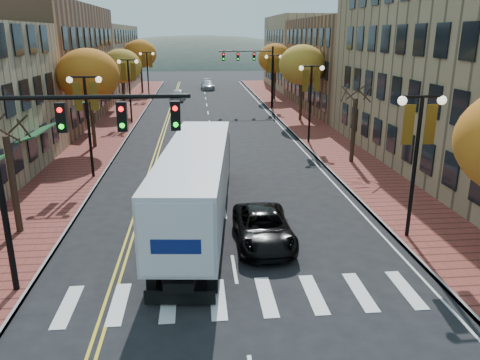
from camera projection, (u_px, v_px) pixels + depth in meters
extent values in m
plane|color=black|center=(245.00, 335.00, 13.50)|extent=(200.00, 200.00, 0.00)
cube|color=brown|center=(114.00, 126.00, 43.57)|extent=(4.00, 85.00, 0.15)
cube|color=brown|center=(303.00, 123.00, 45.15)|extent=(4.00, 85.00, 0.15)
cube|color=brown|center=(30.00, 65.00, 44.57)|extent=(12.00, 24.00, 11.00)
cube|color=#9E8966|center=(88.00, 59.00, 68.54)|extent=(12.00, 26.00, 9.50)
cube|color=brown|center=(368.00, 64.00, 53.54)|extent=(15.00, 24.00, 10.00)
cube|color=#9E8966|center=(320.00, 52.00, 74.29)|extent=(15.00, 20.00, 11.00)
cylinder|color=#382619|center=(13.00, 185.00, 19.64)|extent=(0.28, 0.28, 4.20)
cylinder|color=#382619|center=(92.00, 114.00, 34.73)|extent=(0.28, 0.28, 4.90)
ellipsoid|color=orange|center=(88.00, 75.00, 33.88)|extent=(4.48, 4.48, 3.81)
cylinder|color=#382619|center=(123.00, 91.00, 49.99)|extent=(0.28, 0.28, 4.55)
ellipsoid|color=gold|center=(122.00, 66.00, 49.20)|extent=(4.16, 4.16, 3.54)
cylinder|color=#382619|center=(141.00, 75.00, 67.02)|extent=(0.28, 0.28, 5.04)
ellipsoid|color=orange|center=(140.00, 54.00, 66.14)|extent=(4.61, 4.61, 3.92)
cylinder|color=#382619|center=(353.00, 130.00, 30.72)|extent=(0.28, 0.28, 4.20)
cylinder|color=#382619|center=(301.00, 95.00, 45.82)|extent=(0.28, 0.28, 4.90)
ellipsoid|color=gold|center=(302.00, 65.00, 44.96)|extent=(4.48, 4.48, 3.81)
cylinder|color=#382619|center=(274.00, 80.00, 61.04)|extent=(0.28, 0.28, 4.76)
ellipsoid|color=orange|center=(275.00, 58.00, 60.21)|extent=(4.35, 4.35, 3.70)
cylinder|color=black|center=(89.00, 130.00, 27.14)|extent=(0.16, 0.16, 6.00)
cylinder|color=black|center=(84.00, 77.00, 26.25)|extent=(1.60, 0.10, 0.10)
sphere|color=#FFF2CC|center=(69.00, 80.00, 26.22)|extent=(0.36, 0.36, 0.36)
sphere|color=#FFF2CC|center=(99.00, 80.00, 26.36)|extent=(0.36, 0.36, 0.36)
cube|color=#AF7B17|center=(78.00, 97.00, 26.54)|extent=(0.45, 0.03, 1.60)
cube|color=#AF7B17|center=(94.00, 97.00, 26.62)|extent=(0.45, 0.03, 1.60)
cylinder|color=black|center=(130.00, 93.00, 44.25)|extent=(0.16, 0.16, 6.00)
cylinder|color=black|center=(128.00, 60.00, 43.35)|extent=(1.60, 0.10, 0.10)
sphere|color=#FFF2CC|center=(119.00, 62.00, 43.33)|extent=(0.36, 0.36, 0.36)
sphere|color=#FFF2CC|center=(136.00, 62.00, 43.47)|extent=(0.36, 0.36, 0.36)
cube|color=#AF7B17|center=(124.00, 72.00, 43.64)|extent=(0.45, 0.03, 1.60)
cube|color=#AF7B17|center=(133.00, 72.00, 43.72)|extent=(0.45, 0.03, 1.60)
cylinder|color=black|center=(148.00, 76.00, 61.35)|extent=(0.16, 0.16, 6.00)
cylinder|color=black|center=(147.00, 53.00, 60.45)|extent=(1.60, 0.10, 0.10)
sphere|color=#FFF2CC|center=(140.00, 54.00, 60.43)|extent=(0.36, 0.36, 0.36)
sphere|color=#FFF2CC|center=(153.00, 54.00, 60.57)|extent=(0.36, 0.36, 0.36)
cube|color=#AF7B17|center=(144.00, 61.00, 60.74)|extent=(0.45, 0.03, 1.60)
cube|color=#AF7B17|center=(151.00, 61.00, 60.82)|extent=(0.45, 0.03, 1.60)
cylinder|color=black|center=(414.00, 171.00, 18.96)|extent=(0.16, 0.16, 6.00)
cylinder|color=black|center=(423.00, 97.00, 18.06)|extent=(1.60, 0.10, 0.10)
sphere|color=#FFF2CC|center=(402.00, 101.00, 18.04)|extent=(0.36, 0.36, 0.36)
sphere|color=#FFF2CC|center=(442.00, 100.00, 18.18)|extent=(0.36, 0.36, 0.36)
cube|color=#AF7B17|center=(408.00, 125.00, 18.35)|extent=(0.45, 0.03, 1.60)
cube|color=#AF7B17|center=(430.00, 124.00, 18.43)|extent=(0.45, 0.03, 1.60)
cylinder|color=black|center=(310.00, 106.00, 36.07)|extent=(0.16, 0.16, 6.00)
cylinder|color=black|center=(312.00, 66.00, 35.17)|extent=(1.60, 0.10, 0.10)
sphere|color=#FFF2CC|center=(301.00, 68.00, 35.14)|extent=(0.36, 0.36, 0.36)
sphere|color=#FFF2CC|center=(322.00, 68.00, 35.28)|extent=(0.36, 0.36, 0.36)
cube|color=#AF7B17|center=(305.00, 81.00, 35.46)|extent=(0.45, 0.03, 1.60)
cube|color=#AF7B17|center=(317.00, 81.00, 35.54)|extent=(0.45, 0.03, 1.60)
cylinder|color=black|center=(273.00, 83.00, 53.17)|extent=(0.16, 0.16, 6.00)
cylinder|color=black|center=(274.00, 55.00, 52.27)|extent=(1.60, 0.10, 0.10)
sphere|color=#FFF2CC|center=(266.00, 57.00, 52.25)|extent=(0.36, 0.36, 0.36)
sphere|color=#FFF2CC|center=(281.00, 57.00, 52.39)|extent=(0.36, 0.36, 0.36)
cube|color=#AF7B17|center=(269.00, 66.00, 52.56)|extent=(0.45, 0.03, 1.60)
cube|color=#AF7B17|center=(277.00, 66.00, 52.64)|extent=(0.45, 0.03, 1.60)
cylinder|color=black|center=(2.00, 195.00, 14.65)|extent=(0.20, 0.20, 7.00)
cylinder|color=black|center=(90.00, 97.00, 14.02)|extent=(6.00, 0.14, 0.14)
cube|color=black|center=(62.00, 118.00, 14.12)|extent=(0.30, 0.25, 0.90)
sphere|color=#FF0C0C|center=(59.00, 110.00, 13.91)|extent=(0.16, 0.16, 0.16)
cube|color=black|center=(122.00, 117.00, 14.28)|extent=(0.30, 0.25, 0.90)
sphere|color=#FF0C0C|center=(121.00, 109.00, 14.07)|extent=(0.16, 0.16, 0.16)
cube|color=black|center=(176.00, 116.00, 14.42)|extent=(0.30, 0.25, 0.90)
sphere|color=#FF0C0C|center=(175.00, 108.00, 14.21)|extent=(0.16, 0.16, 0.16)
cylinder|color=black|center=(272.00, 78.00, 53.01)|extent=(0.20, 0.20, 7.00)
cylinder|color=black|center=(246.00, 51.00, 51.85)|extent=(6.00, 0.14, 0.14)
cube|color=black|center=(254.00, 56.00, 52.11)|extent=(0.30, 0.25, 0.90)
sphere|color=#FF0C0C|center=(254.00, 54.00, 51.90)|extent=(0.16, 0.16, 0.16)
cube|color=black|center=(238.00, 57.00, 51.95)|extent=(0.30, 0.25, 0.90)
sphere|color=#FF0C0C|center=(238.00, 54.00, 51.74)|extent=(0.16, 0.16, 0.16)
cube|color=black|center=(223.00, 57.00, 51.81)|extent=(0.30, 0.25, 0.90)
sphere|color=#FF0C0C|center=(223.00, 54.00, 51.60)|extent=(0.16, 0.16, 0.16)
cube|color=black|center=(197.00, 215.00, 20.26)|extent=(2.15, 12.34, 0.33)
cube|color=silver|center=(196.00, 179.00, 19.77)|extent=(3.66, 12.49, 2.65)
cube|color=#232227|center=(209.00, 155.00, 27.26)|extent=(2.63, 3.06, 2.37)
cylinder|color=black|center=(154.00, 279.00, 15.67)|extent=(0.42, 0.97, 0.95)
cylinder|color=black|center=(213.00, 279.00, 15.66)|extent=(0.42, 0.97, 0.95)
cylinder|color=black|center=(160.00, 263.00, 16.76)|extent=(0.42, 0.97, 0.95)
cylinder|color=black|center=(215.00, 263.00, 16.74)|extent=(0.42, 0.97, 0.95)
cylinder|color=black|center=(190.00, 178.00, 26.51)|extent=(0.42, 0.97, 0.95)
cylinder|color=black|center=(225.00, 179.00, 26.50)|extent=(0.42, 0.97, 0.95)
cylinder|color=black|center=(194.00, 168.00, 28.50)|extent=(0.42, 0.97, 0.95)
cylinder|color=black|center=(226.00, 168.00, 28.49)|extent=(0.42, 0.97, 0.95)
imported|color=black|center=(263.00, 228.00, 19.27)|extent=(2.27, 4.91, 1.36)
imported|color=silver|center=(178.00, 95.00, 60.50)|extent=(2.10, 4.50, 1.49)
imported|color=#B4B3BC|center=(208.00, 85.00, 72.74)|extent=(2.10, 4.83, 1.38)
imported|color=#A5A5AD|center=(207.00, 83.00, 74.97)|extent=(1.67, 4.69, 1.54)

